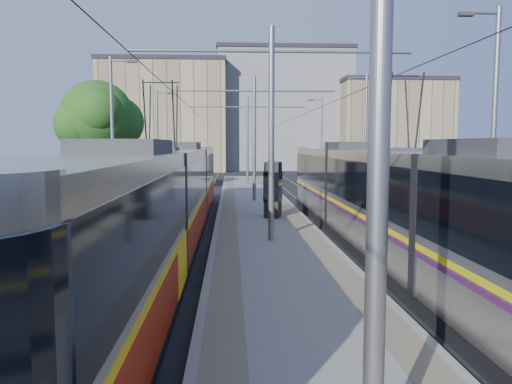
{
  "coord_description": "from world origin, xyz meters",
  "views": [
    {
      "loc": [
        -1.33,
        -8.45,
        3.5
      ],
      "look_at": [
        -0.34,
        11.38,
        1.6
      ],
      "focal_mm": 35.0,
      "sensor_mm": 36.0,
      "label": 1
    }
  ],
  "objects": [
    {
      "name": "tree",
      "position": [
        -9.78,
        25.28,
        5.2
      ],
      "size": [
        5.29,
        4.89,
        7.68
      ],
      "color": "#382314",
      "rests_on": "ground"
    },
    {
      "name": "ground",
      "position": [
        0.0,
        0.0,
        0.0
      ],
      "size": [
        160.0,
        160.0,
        0.0
      ],
      "primitive_type": "plane",
      "color": "black",
      "rests_on": "ground"
    },
    {
      "name": "rails",
      "position": [
        0.0,
        17.0,
        0.02
      ],
      "size": [
        8.71,
        70.0,
        0.03
      ],
      "color": "gray",
      "rests_on": "ground"
    },
    {
      "name": "platform",
      "position": [
        0.0,
        17.0,
        0.15
      ],
      "size": [
        4.0,
        50.0,
        0.3
      ],
      "primitive_type": "cube",
      "color": "gray",
      "rests_on": "ground"
    },
    {
      "name": "tactile_strip_right",
      "position": [
        1.45,
        17.0,
        0.3
      ],
      "size": [
        0.7,
        50.0,
        0.01
      ],
      "primitive_type": "cube",
      "color": "gray",
      "rests_on": "platform"
    },
    {
      "name": "catenary",
      "position": [
        0.0,
        14.15,
        4.52
      ],
      "size": [
        9.2,
        70.0,
        7.0
      ],
      "color": "slate",
      "rests_on": "platform"
    },
    {
      "name": "building_right",
      "position": [
        20.0,
        58.0,
        5.99
      ],
      "size": [
        14.28,
        10.2,
        11.96
      ],
      "color": "tan",
      "rests_on": "ground"
    },
    {
      "name": "building_centre",
      "position": [
        6.0,
        64.0,
        8.27
      ],
      "size": [
        18.36,
        14.28,
        16.52
      ],
      "color": "gray",
      "rests_on": "ground"
    },
    {
      "name": "tram_right",
      "position": [
        3.6,
        6.17,
        1.86
      ],
      "size": [
        2.43,
        28.12,
        5.5
      ],
      "color": "black",
      "rests_on": "ground"
    },
    {
      "name": "tactile_strip_left",
      "position": [
        -1.45,
        17.0,
        0.3
      ],
      "size": [
        0.7,
        50.0,
        0.01
      ],
      "primitive_type": "cube",
      "color": "gray",
      "rests_on": "platform"
    },
    {
      "name": "shelter",
      "position": [
        0.51,
        13.37,
        1.57
      ],
      "size": [
        0.93,
        1.23,
        2.43
      ],
      "rotation": [
        0.0,
        0.0,
        -0.25
      ],
      "color": "black",
      "rests_on": "platform"
    },
    {
      "name": "tram_left",
      "position": [
        -3.6,
        8.12,
        1.71
      ],
      "size": [
        2.43,
        28.83,
        5.5
      ],
      "color": "black",
      "rests_on": "ground"
    },
    {
      "name": "building_left",
      "position": [
        -10.0,
        60.0,
        7.2
      ],
      "size": [
        16.32,
        12.24,
        14.39
      ],
      "color": "tan",
      "rests_on": "ground"
    },
    {
      "name": "street_lamps",
      "position": [
        -0.0,
        21.0,
        4.18
      ],
      "size": [
        15.18,
        38.22,
        8.0
      ],
      "color": "slate",
      "rests_on": "ground"
    }
  ]
}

